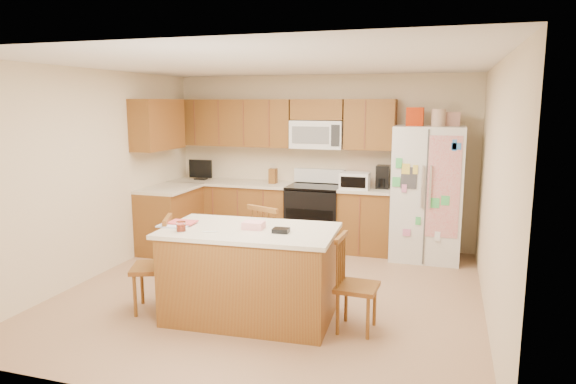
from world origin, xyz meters
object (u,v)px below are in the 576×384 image
(island, at_px, (250,273))
(windsor_chair_right, at_px, (355,286))
(refrigerator, at_px, (427,192))
(windsor_chair_left, at_px, (155,266))
(windsor_chair_back, at_px, (272,251))
(stove, at_px, (315,216))

(island, height_order, windsor_chair_right, island)
(refrigerator, height_order, island, refrigerator)
(island, bearing_deg, windsor_chair_right, 2.06)
(refrigerator, height_order, windsor_chair_left, refrigerator)
(windsor_chair_back, bearing_deg, stove, 89.93)
(stove, height_order, windsor_chair_right, stove)
(refrigerator, relative_size, island, 1.16)
(windsor_chair_left, height_order, windsor_chair_back, windsor_chair_back)
(island, relative_size, windsor_chair_right, 1.94)
(windsor_chair_back, bearing_deg, island, -88.10)
(stove, relative_size, island, 0.64)
(island, relative_size, windsor_chair_back, 1.74)
(stove, height_order, windsor_chair_back, stove)
(refrigerator, bearing_deg, island, -121.03)
(stove, xyz_separation_m, windsor_chair_back, (-0.00, -1.92, 0.00))
(refrigerator, distance_m, windsor_chair_right, 2.64)
(windsor_chair_right, bearing_deg, stove, 111.92)
(island, distance_m, windsor_chair_back, 0.71)
(stove, height_order, windsor_chair_left, stove)
(refrigerator, bearing_deg, windsor_chair_back, -130.19)
(windsor_chair_left, relative_size, windsor_chair_right, 1.08)
(stove, relative_size, windsor_chair_right, 1.25)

